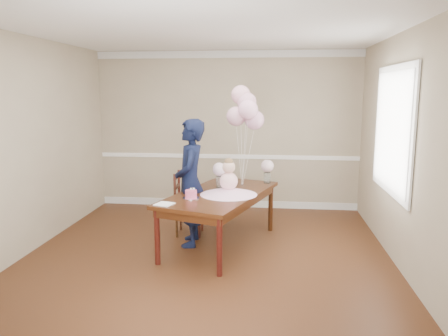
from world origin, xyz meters
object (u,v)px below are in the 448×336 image
birthday_cake (191,194)px  dining_chair_seat (190,207)px  woman (190,183)px  dining_table_top (220,194)px

birthday_cake → dining_chair_seat: bearing=102.5°
dining_chair_seat → woman: woman is taller
birthday_cake → dining_chair_seat: birthday_cake is taller
dining_table_top → birthday_cake: birthday_cake is taller
dining_table_top → birthday_cake: (-0.32, -0.35, 0.08)m
birthday_cake → woman: 0.39m
dining_table_top → dining_chair_seat: bearing=156.9°
dining_chair_seat → woman: 0.60m
dining_table_top → birthday_cake: 0.48m
woman → birthday_cake: bearing=5.3°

